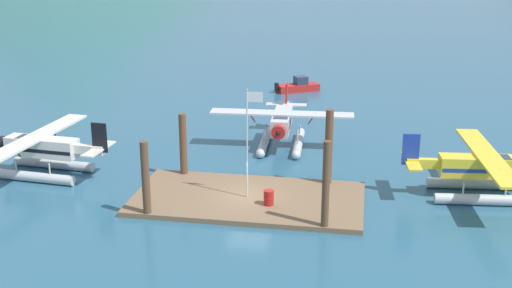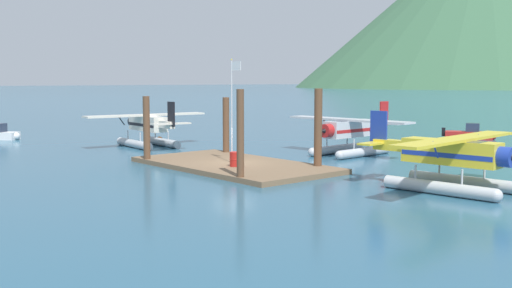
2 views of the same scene
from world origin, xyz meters
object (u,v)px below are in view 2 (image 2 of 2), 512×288
object	(u,v)px
flagpole	(233,99)
boat_red_open_north	(470,134)
seaplane_silver_bow_centre	(350,134)
mooring_buoy	(159,140)
seaplane_cream_port_fwd	(148,128)
seaplane_yellow_stbd_fwd	(451,160)
fuel_drum	(235,159)

from	to	relation	value
flagpole	boat_red_open_north	world-z (taller)	flagpole
seaplane_silver_bow_centre	boat_red_open_north	bearing A→B (deg)	92.06
boat_red_open_north	flagpole	bearing A→B (deg)	-89.68
flagpole	mooring_buoy	size ratio (longest dim) A/B	10.79
flagpole	seaplane_cream_port_fwd	world-z (taller)	flagpole
seaplane_cream_port_fwd	seaplane_silver_bow_centre	xyz separation A→B (m)	(14.49, 8.50, 0.00)
mooring_buoy	seaplane_yellow_stbd_fwd	size ratio (longest dim) A/B	0.06
seaplane_yellow_stbd_fwd	fuel_drum	bearing A→B (deg)	-161.51
flagpole	seaplane_yellow_stbd_fwd	world-z (taller)	flagpole
seaplane_silver_bow_centre	flagpole	bearing A→B (deg)	-92.60
flagpole	seaplane_silver_bow_centre	xyz separation A→B (m)	(0.48, 10.60, -2.73)
flagpole	boat_red_open_north	distance (m)	28.72
fuel_drum	seaplane_silver_bow_centre	bearing A→B (deg)	94.03
mooring_buoy	seaplane_yellow_stbd_fwd	bearing A→B (deg)	-2.21
seaplane_yellow_stbd_fwd	boat_red_open_north	world-z (taller)	seaplane_yellow_stbd_fwd
flagpole	seaplane_cream_port_fwd	bearing A→B (deg)	171.47
fuel_drum	seaplane_silver_bow_centre	size ratio (longest dim) A/B	0.08
flagpole	mooring_buoy	world-z (taller)	flagpole
fuel_drum	seaplane_cream_port_fwd	world-z (taller)	seaplane_cream_port_fwd
seaplane_silver_bow_centre	fuel_drum	bearing A→B (deg)	-85.97
flagpole	seaplane_cream_port_fwd	xyz separation A→B (m)	(-14.00, 2.10, -2.73)
flagpole	fuel_drum	bearing A→B (deg)	-35.19
mooring_buoy	fuel_drum	bearing A→B (deg)	-16.88
flagpole	seaplane_yellow_stbd_fwd	bearing A→B (deg)	13.17
fuel_drum	boat_red_open_north	world-z (taller)	boat_red_open_north
mooring_buoy	seaplane_silver_bow_centre	world-z (taller)	seaplane_silver_bow_centre
fuel_drum	seaplane_yellow_stbd_fwd	distance (m)	12.77
mooring_buoy	boat_red_open_north	xyz separation A→B (m)	(15.58, 24.20, 0.19)
flagpole	boat_red_open_north	bearing A→B (deg)	90.32
seaplane_cream_port_fwd	boat_red_open_north	size ratio (longest dim) A/B	2.38
fuel_drum	mooring_buoy	bearing A→B (deg)	163.12
mooring_buoy	seaplane_silver_bow_centre	bearing A→B (deg)	21.36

